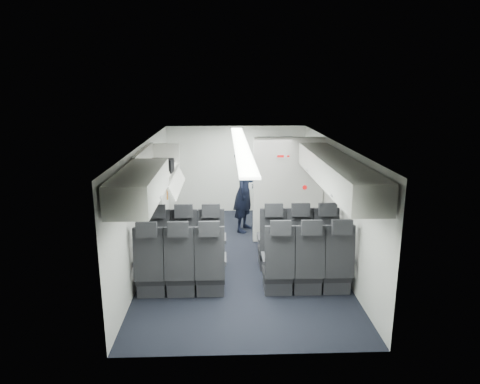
{
  "coord_description": "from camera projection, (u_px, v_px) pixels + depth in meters",
  "views": [
    {
      "loc": [
        -0.29,
        -7.47,
        3.16
      ],
      "look_at": [
        0.0,
        0.4,
        1.15
      ],
      "focal_mm": 32.0,
      "sensor_mm": 36.0,
      "label": 1
    }
  ],
  "objects": [
    {
      "name": "galley_unit",
      "position": [
        275.0,
        176.0,
        10.46
      ],
      "size": [
        0.85,
        0.52,
        1.9
      ],
      "color": "#939399",
      "rests_on": "cabin_shell"
    },
    {
      "name": "seat_row_front",
      "position": [
        242.0,
        247.0,
        7.41
      ],
      "size": [
        3.33,
        0.56,
        1.24
      ],
      "color": "black",
      "rests_on": "cabin_shell"
    },
    {
      "name": "cabin_shell",
      "position": [
        241.0,
        199.0,
        7.75
      ],
      "size": [
        3.41,
        6.01,
        2.16
      ],
      "color": "black",
      "rests_on": "ground"
    },
    {
      "name": "seat_row_mid",
      "position": [
        244.0,
        269.0,
        6.54
      ],
      "size": [
        3.33,
        0.56,
        1.24
      ],
      "color": "black",
      "rests_on": "cabin_shell"
    },
    {
      "name": "overhead_bin_right_rear",
      "position": [
        352.0,
        184.0,
        5.68
      ],
      "size": [
        0.53,
        1.8,
        0.4
      ],
      "color": "silver",
      "rests_on": "cabin_shell"
    },
    {
      "name": "bulkhead_partition",
      "position": [
        288.0,
        190.0,
        8.57
      ],
      "size": [
        1.4,
        0.15,
        2.13
      ],
      "color": "silver",
      "rests_on": "cabin_shell"
    },
    {
      "name": "papers",
      "position": [
        253.0,
        185.0,
        9.19
      ],
      "size": [
        0.21,
        0.03,
        0.14
      ],
      "primitive_type": "cube",
      "rotation": [
        0.0,
        0.0,
        0.06
      ],
      "color": "white",
      "rests_on": "flight_attendant"
    },
    {
      "name": "carry_on_bag",
      "position": [
        162.0,
        166.0,
        7.24
      ],
      "size": [
        0.4,
        0.3,
        0.22
      ],
      "primitive_type": "cube",
      "rotation": [
        0.0,
        0.0,
        -0.11
      ],
      "color": "black",
      "rests_on": "overhead_bin_left_front_open"
    },
    {
      "name": "flight_attendant",
      "position": [
        244.0,
        190.0,
        9.26
      ],
      "size": [
        0.63,
        0.77,
        1.81
      ],
      "primitive_type": "imported",
      "rotation": [
        0.0,
        0.0,
        1.22
      ],
      "color": "black",
      "rests_on": "ground"
    },
    {
      "name": "boarding_door",
      "position": [
        162.0,
        188.0,
        9.24
      ],
      "size": [
        0.12,
        1.27,
        1.86
      ],
      "color": "silver",
      "rests_on": "cabin_shell"
    },
    {
      "name": "overhead_bin_right_front",
      "position": [
        322.0,
        161.0,
        7.38
      ],
      "size": [
        0.53,
        1.7,
        0.4
      ],
      "color": "silver",
      "rests_on": "cabin_shell"
    },
    {
      "name": "overhead_bin_left_front_open",
      "position": [
        157.0,
        169.0,
        7.31
      ],
      "size": [
        0.64,
        1.7,
        0.72
      ],
      "color": "#9E9E93",
      "rests_on": "cabin_shell"
    },
    {
      "name": "overhead_bin_left_rear",
      "position": [
        140.0,
        186.0,
        5.58
      ],
      "size": [
        0.53,
        1.8,
        0.4
      ],
      "color": "silver",
      "rests_on": "cabin_shell"
    }
  ]
}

